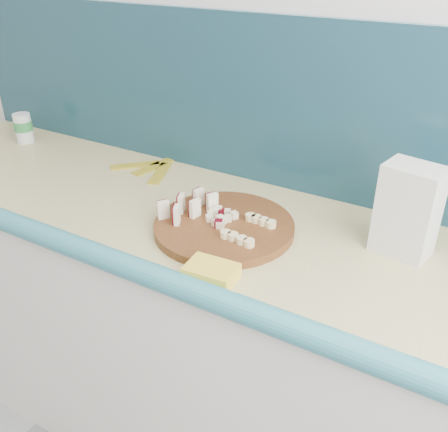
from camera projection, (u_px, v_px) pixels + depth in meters
kitchen_counter at (187, 330)px, 1.64m from camera, size 2.20×0.63×0.91m
backsplash at (232, 98)px, 1.52m from camera, size 2.20×0.02×0.50m
cutting_board at (224, 226)px, 1.32m from camera, size 0.40×0.40×0.02m
apple_wedges at (188, 206)px, 1.34m from camera, size 0.11×0.14×0.05m
apple_chunks at (217, 217)px, 1.32m from camera, size 0.06×0.06×0.02m
banana_slices at (249, 229)px, 1.27m from camera, size 0.10×0.14×0.02m
flour_bag at (408, 211)px, 1.18m from camera, size 0.15×0.12×0.23m
canister at (23, 127)px, 1.87m from camera, size 0.07×0.07×0.11m
sponge at (211, 272)px, 1.12m from camera, size 0.12×0.09×0.03m
banana_peel at (149, 168)px, 1.67m from camera, size 0.23×0.20×0.01m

